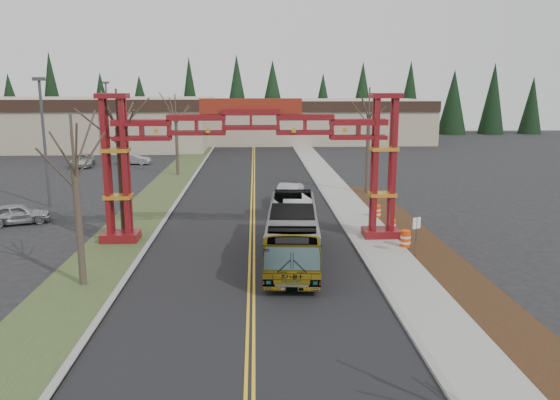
{
  "coord_description": "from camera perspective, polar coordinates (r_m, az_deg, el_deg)",
  "views": [
    {
      "loc": [
        0.25,
        -14.45,
        9.31
      ],
      "look_at": [
        1.47,
        12.5,
        3.66
      ],
      "focal_mm": 35.0,
      "sensor_mm": 36.0,
      "label": 1
    }
  ],
  "objects": [
    {
      "name": "retail_building_east",
      "position": [
        95.08,
        3.34,
        8.32
      ],
      "size": [
        38.0,
        20.3,
        7.0
      ],
      "color": "tan",
      "rests_on": "ground"
    },
    {
      "name": "curb_left",
      "position": [
        41.02,
        -11.5,
        -1.42
      ],
      "size": [
        0.3,
        110.0,
        0.15
      ],
      "primitive_type": "cube",
      "color": "gray",
      "rests_on": "ground"
    },
    {
      "name": "light_pole_near",
      "position": [
        45.74,
        -23.47,
        6.42
      ],
      "size": [
        0.86,
        0.43,
        9.96
      ],
      "color": "#3F3F44",
      "rests_on": "ground"
    },
    {
      "name": "sidewalk_right",
      "position": [
        41.18,
        7.76,
        -1.23
      ],
      "size": [
        2.6,
        110.0,
        0.14
      ],
      "primitive_type": "cube",
      "color": "gray",
      "rests_on": "ground"
    },
    {
      "name": "lane_line_left",
      "position": [
        40.53,
        -3.05,
        -1.42
      ],
      "size": [
        0.12,
        100.0,
        0.01
      ],
      "primitive_type": "cube",
      "color": "yellow",
      "rests_on": "road"
    },
    {
      "name": "landscape_strip",
      "position": [
        27.97,
        18.6,
        -8.12
      ],
      "size": [
        2.6,
        50.0,
        0.12
      ],
      "primitive_type": "cube",
      "color": "black",
      "rests_on": "ground"
    },
    {
      "name": "barrel_north",
      "position": [
        39.52,
        10.1,
        -1.25
      ],
      "size": [
        0.53,
        0.53,
        0.98
      ],
      "color": "#E6420C",
      "rests_on": "ground"
    },
    {
      "name": "parked_car_far_b",
      "position": [
        68.39,
        -19.93,
        3.92
      ],
      "size": [
        3.29,
        5.56,
        1.45
      ],
      "primitive_type": "imported",
      "rotation": [
        0.0,
        0.0,
        0.18
      ],
      "color": "beige",
      "rests_on": "ground"
    },
    {
      "name": "barrel_south",
      "position": [
        32.63,
        12.97,
        -4.05
      ],
      "size": [
        0.59,
        0.59,
        1.1
      ],
      "color": "#E6420C",
      "rests_on": "ground"
    },
    {
      "name": "curb_right",
      "position": [
        40.95,
        5.76,
        -1.26
      ],
      "size": [
        0.3,
        110.0,
        0.15
      ],
      "primitive_type": "cube",
      "color": "gray",
      "rests_on": "ground"
    },
    {
      "name": "light_pole_far",
      "position": [
        76.41,
        -17.58,
        8.59
      ],
      "size": [
        0.86,
        0.43,
        9.86
      ],
      "color": "#3F3F44",
      "rests_on": "ground"
    },
    {
      "name": "grass_median",
      "position": [
        41.36,
        -14.03,
        -1.48
      ],
      "size": [
        4.0,
        110.0,
        0.08
      ],
      "primitive_type": "cube",
      "color": "#344623",
      "rests_on": "ground"
    },
    {
      "name": "street_sign",
      "position": [
        30.8,
        14.06,
        -2.95
      ],
      "size": [
        0.49,
        0.26,
        2.28
      ],
      "color": "#3F3F44",
      "rests_on": "ground"
    },
    {
      "name": "silver_sedan",
      "position": [
        43.42,
        0.92,
        0.56
      ],
      "size": [
        2.85,
        5.23,
        1.64
      ],
      "primitive_type": "imported",
      "rotation": [
        0.0,
        0.0,
        -0.24
      ],
      "color": "#A5A8AD",
      "rests_on": "ground"
    },
    {
      "name": "bare_tree_median_far",
      "position": [
        58.32,
        -10.85,
        8.69
      ],
      "size": [
        3.26,
        3.26,
        8.52
      ],
      "color": "#382D26",
      "rests_on": "ground"
    },
    {
      "name": "lane_line_right",
      "position": [
        40.53,
        -2.71,
        -1.42
      ],
      "size": [
        0.12,
        100.0,
        0.01
      ],
      "primitive_type": "cube",
      "color": "yellow",
      "rests_on": "road"
    },
    {
      "name": "bare_tree_median_mid",
      "position": [
        34.48,
        -16.56,
        7.17
      ],
      "size": [
        3.5,
        3.5,
        9.16
      ],
      "color": "#382D26",
      "rests_on": "ground"
    },
    {
      "name": "road",
      "position": [
        40.53,
        -2.88,
        -1.44
      ],
      "size": [
        12.0,
        110.0,
        0.02
      ],
      "primitive_type": "cube",
      "color": "black",
      "rests_on": "ground"
    },
    {
      "name": "conifer_treeline",
      "position": [
        106.49,
        -2.63,
        10.31
      ],
      "size": [
        116.1,
        5.6,
        13.0
      ],
      "color": "black",
      "rests_on": "ground"
    },
    {
      "name": "parked_car_far_a",
      "position": [
        68.3,
        -15.0,
        4.14
      ],
      "size": [
        4.04,
        1.87,
        1.28
      ],
      "primitive_type": "imported",
      "rotation": [
        0.0,
        0.0,
        1.44
      ],
      "color": "#A7A8AE",
      "rests_on": "ground"
    },
    {
      "name": "transit_bus",
      "position": [
        29.55,
        1.3,
        -3.38
      ],
      "size": [
        3.41,
        11.33,
        3.11
      ],
      "primitive_type": "imported",
      "rotation": [
        0.0,
        0.0,
        -0.07
      ],
      "color": "#B7BAC0",
      "rests_on": "ground"
    },
    {
      "name": "parked_car_near_a",
      "position": [
        41.5,
        -25.75,
        -1.31
      ],
      "size": [
        4.55,
        3.11,
        1.44
      ],
      "primitive_type": "imported",
      "rotation": [
        0.0,
        0.0,
        1.94
      ],
      "color": "#999DA0",
      "rests_on": "ground"
    },
    {
      "name": "gateway_arch",
      "position": [
        32.62,
        -3.03,
        5.96
      ],
      "size": [
        18.2,
        1.6,
        8.9
      ],
      "color": "#5B0C13",
      "rests_on": "ground"
    },
    {
      "name": "retail_building_west",
      "position": [
        91.72,
        -22.04,
        7.52
      ],
      "size": [
        46.0,
        22.3,
        7.5
      ],
      "color": "tan",
      "rests_on": "ground"
    },
    {
      "name": "bare_tree_median_near",
      "position": [
        26.55,
        -20.71,
        3.58
      ],
      "size": [
        3.32,
        3.32,
        8.08
      ],
      "color": "#382D26",
      "rests_on": "ground"
    },
    {
      "name": "barrel_mid",
      "position": [
        35.58,
        11.6,
        -2.78
      ],
      "size": [
        0.52,
        0.52,
        0.97
      ],
      "color": "#E6420C",
      "rests_on": "ground"
    },
    {
      "name": "bare_tree_right_far",
      "position": [
        47.85,
        9.28,
        8.8
      ],
      "size": [
        3.43,
        3.43,
        9.21
      ],
      "color": "#382D26",
      "rests_on": "ground"
    }
  ]
}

